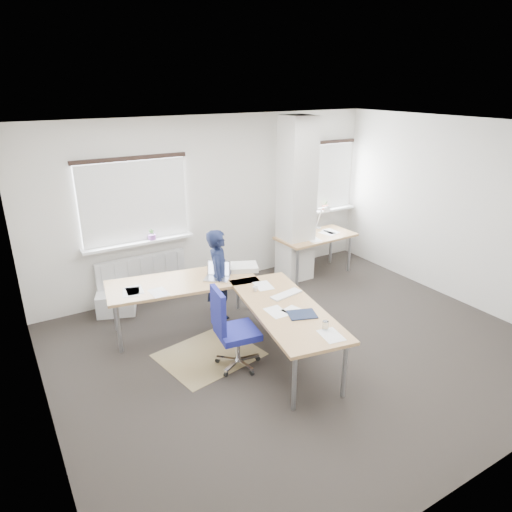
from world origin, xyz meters
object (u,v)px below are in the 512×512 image
task_chair (235,345)px  person (219,278)px  desk_main (234,295)px  desk_side (316,238)px

task_chair → person: bearing=80.0°
desk_main → desk_side: desk_side is taller
person → desk_main: bearing=-153.5°
desk_side → person: size_ratio=1.02×
desk_side → desk_main: bearing=-153.2°
desk_main → desk_side: 2.70m
desk_main → task_chair: task_chair is taller
desk_main → task_chair: size_ratio=2.80×
person → desk_side: bearing=-37.5°
desk_main → desk_side: size_ratio=2.09×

